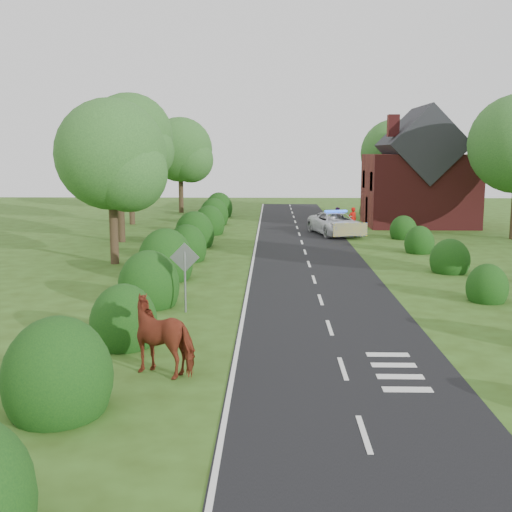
{
  "coord_description": "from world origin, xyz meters",
  "views": [
    {
      "loc": [
        -1.89,
        -20.37,
        5.72
      ],
      "look_at": [
        -2.58,
        6.66,
        1.3
      ],
      "focal_mm": 45.0,
      "sensor_mm": 36.0,
      "label": 1
    }
  ],
  "objects_px": {
    "cow": "(166,341)",
    "road_sign": "(185,267)",
    "police_van": "(336,224)",
    "pedestrian_purple": "(337,218)",
    "pedestrian_red": "(353,219)"
  },
  "relations": [
    {
      "from": "cow",
      "to": "pedestrian_purple",
      "type": "height_order",
      "value": "cow"
    },
    {
      "from": "cow",
      "to": "road_sign",
      "type": "bearing_deg",
      "value": -155.43
    },
    {
      "from": "road_sign",
      "to": "pedestrian_red",
      "type": "xyz_separation_m",
      "value": [
        8.95,
        24.11,
        -0.79
      ]
    },
    {
      "from": "police_van",
      "to": "pedestrian_purple",
      "type": "distance_m",
      "value": 3.8
    },
    {
      "from": "road_sign",
      "to": "police_van",
      "type": "height_order",
      "value": "road_sign"
    },
    {
      "from": "pedestrian_purple",
      "to": "road_sign",
      "type": "bearing_deg",
      "value": 111.33
    },
    {
      "from": "road_sign",
      "to": "pedestrian_purple",
      "type": "relative_size",
      "value": 1.58
    },
    {
      "from": "road_sign",
      "to": "police_van",
      "type": "bearing_deg",
      "value": 71.06
    },
    {
      "from": "police_van",
      "to": "pedestrian_purple",
      "type": "relative_size",
      "value": 3.82
    },
    {
      "from": "police_van",
      "to": "pedestrian_purple",
      "type": "height_order",
      "value": "police_van"
    },
    {
      "from": "pedestrian_red",
      "to": "pedestrian_purple",
      "type": "distance_m",
      "value": 1.81
    },
    {
      "from": "road_sign",
      "to": "police_van",
      "type": "relative_size",
      "value": 0.41
    },
    {
      "from": "cow",
      "to": "police_van",
      "type": "height_order",
      "value": "police_van"
    },
    {
      "from": "pedestrian_red",
      "to": "road_sign",
      "type": "bearing_deg",
      "value": 45.64
    },
    {
      "from": "pedestrian_red",
      "to": "pedestrian_purple",
      "type": "xyz_separation_m",
      "value": [
        -0.97,
        1.52,
        -0.06
      ]
    }
  ]
}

